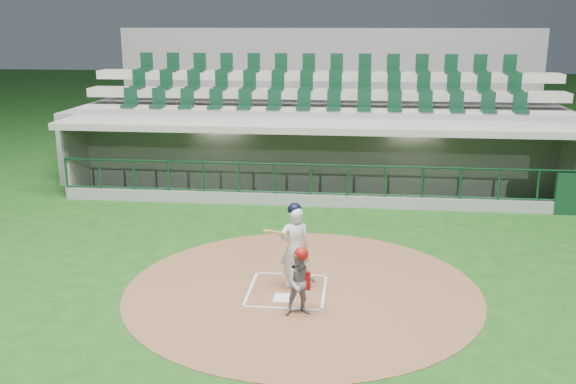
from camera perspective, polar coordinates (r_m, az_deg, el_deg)
name	(u,v)px	position (r m, az deg, el deg)	size (l,w,h in m)	color
ground	(289,285)	(13.39, 0.07, -8.27)	(120.00, 120.00, 0.00)	#164212
dirt_circle	(302,289)	(13.17, 1.28, -8.64)	(7.20, 7.20, 0.01)	brown
home_plate	(285,298)	(12.74, -0.28, -9.40)	(0.43, 0.43, 0.02)	white
batter_box_chalk	(287,290)	(13.11, -0.08, -8.71)	(1.55, 1.80, 0.01)	white
dugout_structure	(321,161)	(20.54, 2.98, 2.74)	(16.40, 3.70, 3.00)	gray
seating_deck	(322,131)	(23.50, 3.00, 5.42)	(17.00, 6.72, 5.15)	gray
batter	(294,246)	(12.92, 0.57, -4.81)	(0.90, 0.95, 1.79)	white
catcher	(301,282)	(11.86, 1.18, -7.97)	(0.69, 0.59, 1.31)	gray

